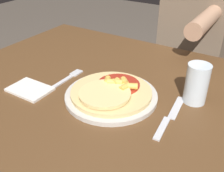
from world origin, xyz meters
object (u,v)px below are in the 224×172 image
object	(u,v)px
pizza	(111,91)
knife	(170,117)
drinking_glass	(197,84)
plate	(112,95)
fork	(67,79)
dining_table	(105,119)
person_diner	(193,38)

from	to	relation	value
pizza	knife	world-z (taller)	pizza
pizza	drinking_glass	world-z (taller)	drinking_glass
plate	knife	world-z (taller)	plate
pizza	knife	xyz separation A→B (m)	(0.19, -0.00, -0.02)
fork	knife	bearing A→B (deg)	-2.59
fork	drinking_glass	distance (m)	0.44
pizza	fork	distance (m)	0.20
plate	drinking_glass	size ratio (longest dim) A/B	2.34
pizza	dining_table	bearing A→B (deg)	-179.79
dining_table	fork	bearing A→B (deg)	174.38
pizza	person_diner	bearing A→B (deg)	87.19
drinking_glass	dining_table	bearing A→B (deg)	-154.73
knife	person_diner	size ratio (longest dim) A/B	0.19
pizza	drinking_glass	size ratio (longest dim) A/B	2.04
plate	drinking_glass	bearing A→B (deg)	26.76
dining_table	fork	world-z (taller)	fork
plate	knife	distance (m)	0.19
plate	fork	world-z (taller)	plate
plate	fork	size ratio (longest dim) A/B	1.65
pizza	fork	size ratio (longest dim) A/B	1.44
drinking_glass	knife	bearing A→B (deg)	-104.45
pizza	fork	world-z (taller)	pizza
dining_table	person_diner	xyz separation A→B (m)	(0.06, 0.75, 0.06)
knife	drinking_glass	bearing A→B (deg)	75.55
plate	pizza	world-z (taller)	pizza
dining_table	plate	distance (m)	0.11
person_diner	fork	bearing A→B (deg)	-107.57
fork	drinking_glass	xyz separation A→B (m)	(0.42, 0.10, 0.06)
plate	fork	xyz separation A→B (m)	(-0.19, 0.01, -0.00)
plate	drinking_glass	distance (m)	0.26
dining_table	person_diner	size ratio (longest dim) A/B	1.00
knife	person_diner	world-z (taller)	person_diner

